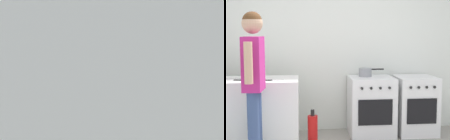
# 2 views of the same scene
# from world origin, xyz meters

# --- Properties ---
(back_wall) EXTENTS (6.00, 0.10, 2.60)m
(back_wall) POSITION_xyz_m (0.00, 1.95, 1.30)
(back_wall) COLOR silver
(back_wall) RESTS_ON ground
(counter_unit) EXTENTS (1.30, 0.70, 0.90)m
(counter_unit) POSITION_xyz_m (-1.35, 1.20, 0.45)
(counter_unit) COLOR white
(counter_unit) RESTS_ON ground
(oven_left) EXTENTS (0.64, 0.62, 0.85)m
(oven_left) POSITION_xyz_m (0.35, 1.58, 0.43)
(oven_left) COLOR white
(oven_left) RESTS_ON ground
(oven_right) EXTENTS (0.57, 0.62, 0.85)m
(oven_right) POSITION_xyz_m (1.01, 1.58, 0.43)
(oven_right) COLOR white
(oven_right) RESTS_ON ground
(pot) EXTENTS (0.37, 0.19, 0.13)m
(pot) POSITION_xyz_m (0.28, 1.65, 0.91)
(pot) COLOR gray
(pot) RESTS_ON oven_left
(knife_chef) EXTENTS (0.31, 0.06, 0.01)m
(knife_chef) POSITION_xyz_m (-1.59, 1.21, 0.90)
(knife_chef) COLOR silver
(knife_chef) RESTS_ON counter_unit
(knife_utility) EXTENTS (0.25, 0.04, 0.01)m
(knife_utility) POSITION_xyz_m (-1.02, 1.02, 0.90)
(knife_utility) COLOR silver
(knife_utility) RESTS_ON counter_unit
(knife_bread) EXTENTS (0.35, 0.12, 0.01)m
(knife_bread) POSITION_xyz_m (-1.34, 1.04, 0.90)
(knife_bread) COLOR silver
(knife_bread) RESTS_ON counter_unit
(person) EXTENTS (0.23, 0.57, 1.73)m
(person) POSITION_xyz_m (-1.19, 0.60, 1.05)
(person) COLOR #384C7A
(person) RESTS_ON ground
(fire_extinguisher) EXTENTS (0.13, 0.13, 0.50)m
(fire_extinguisher) POSITION_xyz_m (-0.52, 1.10, 0.22)
(fire_extinguisher) COLOR red
(fire_extinguisher) RESTS_ON ground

